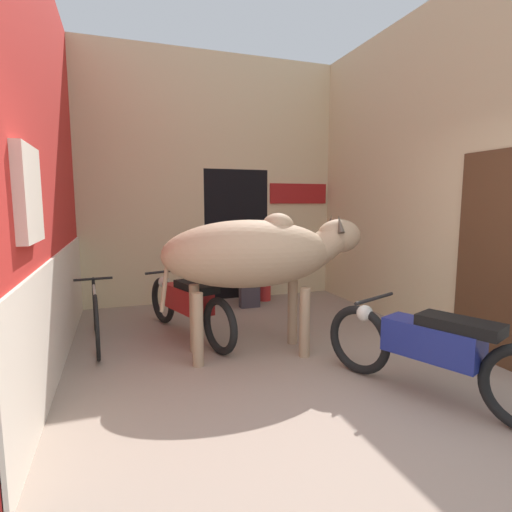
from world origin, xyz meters
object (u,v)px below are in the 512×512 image
motorcycle_near (432,348)px  bicycle (96,314)px  motorcycle_far (188,302)px  cow (257,254)px  plastic_stool (265,287)px  shopkeeper_seated (247,267)px

motorcycle_near → bicycle: (-2.63, 2.27, -0.09)m
bicycle → motorcycle_far: bearing=-4.9°
cow → plastic_stool: (0.88, 2.17, -0.85)m
motorcycle_far → shopkeeper_seated: bearing=46.6°
cow → bicycle: (-1.63, 0.86, -0.72)m
motorcycle_far → bicycle: bearing=175.1°
plastic_stool → cow: bearing=-112.1°
motorcycle_far → cow: bearing=-52.2°
cow → motorcycle_near: bearing=-54.4°
shopkeeper_seated → plastic_stool: 0.58m
motorcycle_near → motorcycle_far: bearing=126.4°
motorcycle_far → plastic_stool: (1.48, 1.39, -0.20)m
motorcycle_near → shopkeeper_seated: size_ratio=1.58×
cow → plastic_stool: cow is taller
shopkeeper_seated → plastic_stool: shopkeeper_seated is taller
cow → motorcycle_near: size_ratio=1.16×
cow → shopkeeper_seated: cow is taller
bicycle → plastic_stool: (2.51, 1.30, -0.13)m
motorcycle_near → motorcycle_far: motorcycle_near is taller
motorcycle_far → motorcycle_near: bearing=-53.6°
motorcycle_near → bicycle: bearing=139.3°
shopkeeper_seated → plastic_stool: size_ratio=2.95×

